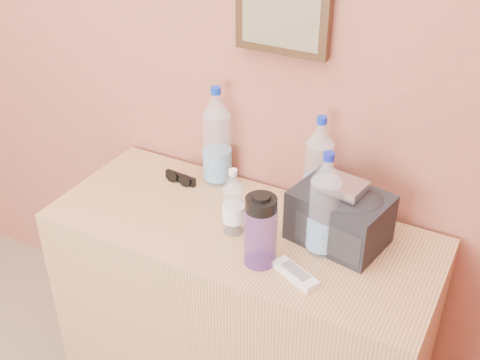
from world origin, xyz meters
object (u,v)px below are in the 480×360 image
object	(u,v)px
pet_large_d	(324,209)
sunglasses	(181,178)
foil_packet	(343,186)
ac_remote	(295,274)
nalgene_bottle	(261,230)
pet_large_b	(217,141)
pet_small	(233,205)
pet_large_c	(318,170)
dresser	(241,316)
toiletry_bag	(340,214)

from	to	relation	value
pet_large_d	sunglasses	world-z (taller)	pet_large_d
foil_packet	ac_remote	bearing A→B (deg)	-102.89
pet_large_d	nalgene_bottle	size ratio (longest dim) A/B	1.44
pet_large_b	nalgene_bottle	bearing A→B (deg)	-44.79
nalgene_bottle	ac_remote	size ratio (longest dim) A/B	1.54
pet_small	nalgene_bottle	xyz separation A→B (m)	(0.14, -0.09, 0.02)
pet_small	ac_remote	size ratio (longest dim) A/B	1.49
pet_large_d	nalgene_bottle	bearing A→B (deg)	-134.63
pet_large_c	sunglasses	size ratio (longest dim) A/B	2.69
dresser	pet_small	distance (m)	0.49
pet_small	sunglasses	size ratio (longest dim) A/B	1.81
dresser	pet_small	bearing A→B (deg)	-109.89
pet_large_d	pet_small	distance (m)	0.28
pet_large_c	toiletry_bag	distance (m)	0.19
dresser	nalgene_bottle	size ratio (longest dim) A/B	5.41
pet_large_b	foil_packet	world-z (taller)	pet_large_b
sunglasses	foil_packet	xyz separation A→B (m)	(0.61, -0.06, 0.18)
dresser	sunglasses	bearing A→B (deg)	156.95
sunglasses	pet_large_c	bearing A→B (deg)	13.09
toiletry_bag	pet_large_d	bearing A→B (deg)	-100.89
pet_large_b	dresser	bearing A→B (deg)	-45.22
sunglasses	dresser	bearing A→B (deg)	-18.92
foil_packet	nalgene_bottle	bearing A→B (deg)	-130.16
pet_large_b	sunglasses	world-z (taller)	pet_large_b
dresser	pet_large_d	bearing A→B (deg)	2.99
ac_remote	toiletry_bag	size ratio (longest dim) A/B	0.55
dresser	pet_large_c	world-z (taller)	pet_large_c
toiletry_bag	foil_packet	size ratio (longest dim) A/B	2.24
pet_small	foil_packet	world-z (taller)	pet_small
nalgene_bottle	sunglasses	size ratio (longest dim) A/B	1.87
pet_large_b	nalgene_bottle	distance (m)	0.47
pet_large_c	ac_remote	bearing A→B (deg)	-76.93
dresser	nalgene_bottle	distance (m)	0.54
nalgene_bottle	toiletry_bag	world-z (taller)	nalgene_bottle
pet_large_b	ac_remote	bearing A→B (deg)	-37.34
pet_large_b	toiletry_bag	bearing A→B (deg)	-14.14
nalgene_bottle	toiletry_bag	bearing A→B (deg)	51.65
pet_large_c	sunglasses	bearing A→B (deg)	-171.04
dresser	toiletry_bag	world-z (taller)	toiletry_bag
pet_small	foil_packet	size ratio (longest dim) A/B	1.82
nalgene_bottle	foil_packet	distance (m)	0.27
pet_large_d	toiletry_bag	world-z (taller)	pet_large_d
nalgene_bottle	ac_remote	world-z (taller)	nalgene_bottle
pet_large_b	toiletry_bag	xyz separation A→B (m)	(0.50, -0.13, -0.06)
pet_small	foil_packet	bearing A→B (deg)	19.01
dresser	pet_large_b	world-z (taller)	pet_large_b
pet_large_c	sunglasses	distance (m)	0.51
pet_large_b	ac_remote	distance (m)	0.59
toiletry_bag	foil_packet	bearing A→B (deg)	-53.38
pet_large_c	ac_remote	xyz separation A→B (m)	(0.08, -0.35, -0.14)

